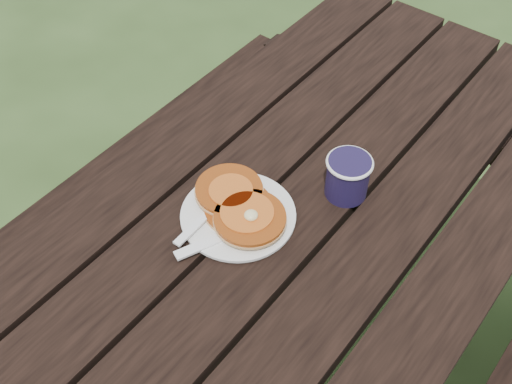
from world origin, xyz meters
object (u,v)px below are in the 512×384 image
Objects in this scene: picnic_table at (254,361)px; pancake_stack at (240,206)px; coffee_cup at (348,175)px; plate at (238,216)px.

picnic_table is 8.77× the size of pancake_stack.
coffee_cup is at bearing 53.19° from pancake_stack.
plate is 2.35× the size of coffee_cup.
coffee_cup reaches higher than pancake_stack.
plate is 0.02m from pancake_stack.
pancake_stack is (-0.09, 0.07, 0.41)m from picnic_table.
coffee_cup is (0.12, 0.18, 0.04)m from plate.
pancake_stack reaches higher than plate.
picnic_table is at bearing -38.91° from pancake_stack.
coffee_cup is at bearing 80.11° from picnic_table.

